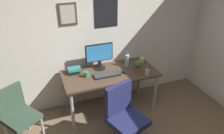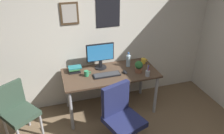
# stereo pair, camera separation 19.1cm
# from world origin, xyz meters

# --- Properties ---
(wall_back) EXTENTS (4.40, 0.10, 2.60)m
(wall_back) POSITION_xyz_m (-0.00, 2.15, 1.30)
(wall_back) COLOR silver
(wall_back) RESTS_ON ground_plane
(desk) EXTENTS (1.54, 0.72, 0.75)m
(desk) POSITION_xyz_m (0.15, 1.71, 0.67)
(desk) COLOR #4C3828
(desk) RESTS_ON ground_plane
(office_chair) EXTENTS (0.59, 0.60, 0.95)m
(office_chair) POSITION_xyz_m (0.07, 0.92, 0.53)
(office_chair) COLOR #1E234C
(office_chair) RESTS_ON ground_plane
(side_chair) EXTENTS (0.59, 0.59, 0.88)m
(side_chair) POSITION_xyz_m (-1.30, 1.50, 0.50)
(side_chair) COLOR #334738
(side_chair) RESTS_ON ground_plane
(monitor) EXTENTS (0.46, 0.20, 0.43)m
(monitor) POSITION_xyz_m (0.04, 1.91, 0.99)
(monitor) COLOR black
(monitor) RESTS_ON desk
(keyboard) EXTENTS (0.43, 0.15, 0.03)m
(keyboard) POSITION_xyz_m (0.07, 1.63, 0.76)
(keyboard) COLOR black
(keyboard) RESTS_ON desk
(computer_mouse) EXTENTS (0.06, 0.11, 0.04)m
(computer_mouse) POSITION_xyz_m (0.37, 1.62, 0.77)
(computer_mouse) COLOR black
(computer_mouse) RESTS_ON desk
(water_bottle) EXTENTS (0.07, 0.07, 0.25)m
(water_bottle) POSITION_xyz_m (0.51, 1.83, 0.86)
(water_bottle) COLOR silver
(water_bottle) RESTS_ON desk
(coffee_mug_near) EXTENTS (0.11, 0.07, 0.09)m
(coffee_mug_near) POSITION_xyz_m (-0.23, 1.71, 0.80)
(coffee_mug_near) COLOR #2D8C59
(coffee_mug_near) RESTS_ON desk
(coffee_mug_far) EXTENTS (0.12, 0.08, 0.09)m
(coffee_mug_far) POSITION_xyz_m (0.80, 1.85, 0.80)
(coffee_mug_far) COLOR yellow
(coffee_mug_far) RESTS_ON desk
(potted_plant) EXTENTS (0.13, 0.13, 0.20)m
(potted_plant) POSITION_xyz_m (0.60, 1.59, 0.86)
(potted_plant) COLOR brown
(potted_plant) RESTS_ON desk
(pen_cup) EXTENTS (0.07, 0.07, 0.20)m
(pen_cup) POSITION_xyz_m (0.69, 1.43, 0.80)
(pen_cup) COLOR #9EA0A5
(pen_cup) RESTS_ON desk
(book_stack_left) EXTENTS (0.21, 0.16, 0.08)m
(book_stack_left) POSITION_xyz_m (-0.40, 1.91, 0.79)
(book_stack_left) COLOR black
(book_stack_left) RESTS_ON desk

